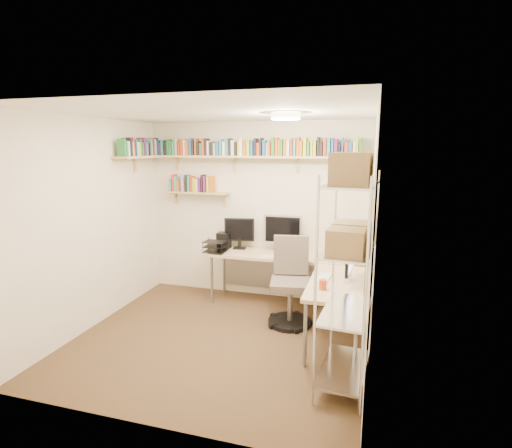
{
  "coord_description": "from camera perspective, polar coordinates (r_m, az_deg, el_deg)",
  "views": [
    {
      "loc": [
        1.57,
        -3.94,
        2.15
      ],
      "look_at": [
        0.28,
        0.55,
        1.25
      ],
      "focal_mm": 28.0,
      "sensor_mm": 36.0,
      "label": 1
    }
  ],
  "objects": [
    {
      "name": "wire_rack",
      "position": [
        3.5,
        13.2,
        -1.22
      ],
      "size": [
        0.48,
        0.87,
        2.11
      ],
      "rotation": [
        0.0,
        0.0,
        -0.09
      ],
      "color": "silver",
      "rests_on": "ground"
    },
    {
      "name": "corner_desk",
      "position": [
        5.23,
        3.73,
        -5.13
      ],
      "size": [
        2.16,
        1.86,
        1.24
      ],
      "color": "beige",
      "rests_on": "ground"
    },
    {
      "name": "wall_shelves",
      "position": [
        5.6,
        -4.85,
        9.65
      ],
      "size": [
        3.12,
        1.09,
        0.8
      ],
      "color": "tan",
      "rests_on": "ground"
    },
    {
      "name": "ground",
      "position": [
        4.75,
        -5.31,
        -16.03
      ],
      "size": [
        3.2,
        3.2,
        0.0
      ],
      "primitive_type": "plane",
      "color": "#422E1C",
      "rests_on": "ground"
    },
    {
      "name": "room_shell",
      "position": [
        4.28,
        -5.61,
        2.78
      ],
      "size": [
        3.24,
        3.04,
        2.52
      ],
      "color": "beige",
      "rests_on": "ground"
    },
    {
      "name": "office_chair",
      "position": [
        4.99,
        4.94,
        -9.04
      ],
      "size": [
        0.57,
        0.57,
        1.07
      ],
      "rotation": [
        0.0,
        0.0,
        0.17
      ],
      "color": "black",
      "rests_on": "ground"
    }
  ]
}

